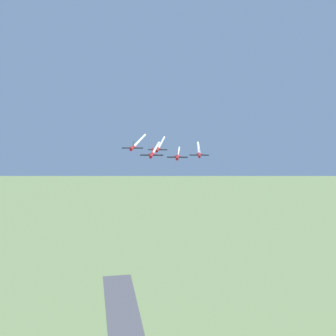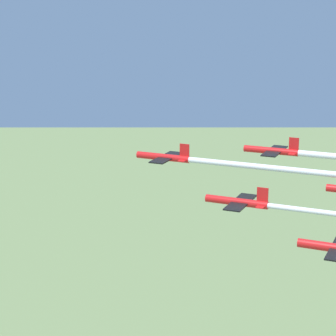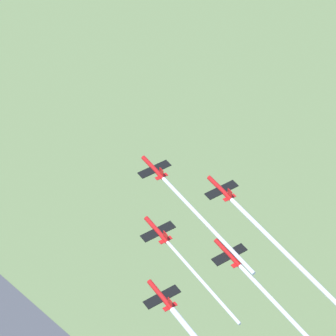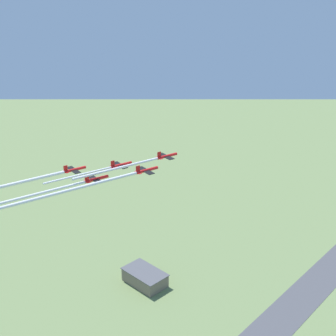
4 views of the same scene
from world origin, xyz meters
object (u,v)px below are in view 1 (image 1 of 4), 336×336
at_px(jet_2, 132,148).
at_px(jet_1, 177,157).
at_px(jet_4, 158,150).
at_px(jet_0, 152,155).
at_px(jet_3, 199,155).

bearing_deg(jet_2, jet_1, -180.00).
xyz_separation_m(jet_1, jet_4, (6.87, -17.96, 1.01)).
height_order(jet_0, jet_1, jet_0).
bearing_deg(jet_0, jet_2, -59.53).
bearing_deg(jet_2, jet_0, 120.47).
bearing_deg(jet_1, jet_2, 0.00).
bearing_deg(jet_3, jet_0, 59.53).
distance_m(jet_2, jet_4, 19.44).
bearing_deg(jet_3, jet_2, 29.54).
bearing_deg(jet_2, jet_4, -120.47).
distance_m(jet_0, jet_1, 19.51).
distance_m(jet_1, jet_2, 19.88).
xyz_separation_m(jet_1, jet_2, (19.23, -3.23, 3.89)).
relative_size(jet_2, jet_4, 1.00).
relative_size(jet_1, jet_4, 1.00).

